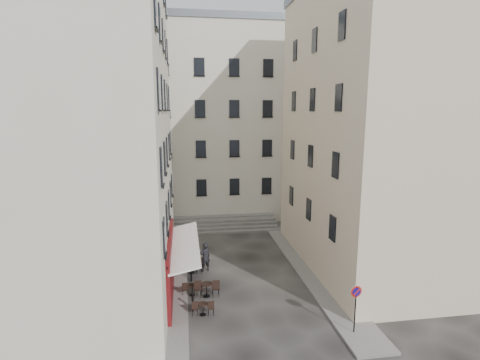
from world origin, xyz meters
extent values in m
plane|color=black|center=(0.00, 0.00, 0.00)|extent=(90.00, 90.00, 0.00)
cube|color=slate|center=(-4.50, 4.00, 0.06)|extent=(2.00, 22.00, 0.12)
cube|color=slate|center=(4.50, 3.00, 0.06)|extent=(2.00, 18.00, 0.12)
cube|color=beige|center=(-10.50, 3.00, 10.00)|extent=(12.00, 16.00, 20.00)
cube|color=beige|center=(10.50, 3.50, 9.00)|extent=(12.00, 14.00, 18.00)
cube|color=beige|center=(-1.00, 19.00, 9.00)|extent=(18.00, 10.00, 18.00)
cube|color=slate|center=(-1.00, 19.00, 18.30)|extent=(18.20, 10.20, 0.60)
cube|color=#4E0D0B|center=(-4.42, 1.00, 1.75)|extent=(0.25, 7.00, 3.50)
cube|color=black|center=(-4.38, 1.00, 1.40)|extent=(0.06, 3.85, 2.00)
cube|color=white|center=(-3.60, 1.00, 2.95)|extent=(1.58, 7.30, 0.41)
cube|color=#5B5956|center=(0.00, 11.90, 0.10)|extent=(9.00, 1.80, 0.20)
cube|color=#5B5956|center=(0.00, 12.35, 0.30)|extent=(9.00, 1.80, 0.20)
cube|color=#5B5956|center=(0.00, 12.80, 0.50)|extent=(9.00, 1.80, 0.20)
cube|color=#5B5956|center=(0.00, 13.25, 0.70)|extent=(9.00, 1.80, 0.20)
cylinder|color=black|center=(-3.25, -1.00, 0.45)|extent=(0.10, 0.10, 0.90)
sphere|color=black|center=(-3.25, -1.00, 0.92)|extent=(0.12, 0.12, 0.12)
cylinder|color=black|center=(-3.25, 2.50, 0.45)|extent=(0.10, 0.10, 0.90)
sphere|color=black|center=(-3.25, 2.50, 0.92)|extent=(0.12, 0.12, 0.12)
cylinder|color=black|center=(-3.25, 6.00, 0.45)|extent=(0.10, 0.10, 0.90)
sphere|color=black|center=(-3.25, 6.00, 0.92)|extent=(0.12, 0.12, 0.12)
cylinder|color=black|center=(4.18, -4.21, 1.20)|extent=(0.06, 0.06, 2.40)
cylinder|color=red|center=(4.18, -4.22, 2.16)|extent=(0.56, 0.08, 0.56)
cylinder|color=navy|center=(4.18, -4.24, 2.16)|extent=(0.40, 0.07, 0.40)
cube|color=red|center=(4.18, -4.27, 2.16)|extent=(0.33, 0.05, 0.33)
cylinder|color=black|center=(-2.74, -1.52, 0.06)|extent=(0.32, 0.32, 0.02)
cylinder|color=black|center=(-2.74, -1.52, 0.36)|extent=(0.04, 0.04, 0.62)
cylinder|color=black|center=(-2.74, -1.52, 0.64)|extent=(0.53, 0.53, 0.04)
cube|color=black|center=(-2.34, -1.52, 0.40)|extent=(0.34, 0.34, 0.80)
cube|color=black|center=(-3.14, -1.44, 0.40)|extent=(0.34, 0.34, 0.80)
cylinder|color=black|center=(-2.43, 0.37, 0.08)|extent=(0.40, 0.40, 0.02)
cylinder|color=black|center=(-2.43, 0.37, 0.45)|extent=(0.06, 0.06, 0.78)
cylinder|color=black|center=(-2.43, 0.37, 0.80)|extent=(0.67, 0.67, 0.04)
cube|color=black|center=(-1.93, 0.37, 0.50)|extent=(0.42, 0.42, 1.00)
cube|color=black|center=(-2.94, 0.48, 0.50)|extent=(0.42, 0.42, 1.00)
cylinder|color=black|center=(-3.24, 0.65, 0.06)|extent=(0.32, 0.32, 0.02)
cylinder|color=black|center=(-3.24, 0.65, 0.35)|extent=(0.04, 0.04, 0.62)
cylinder|color=black|center=(-3.24, 0.65, 0.64)|extent=(0.53, 0.53, 0.04)
cube|color=black|center=(-2.84, 0.65, 0.40)|extent=(0.34, 0.34, 0.80)
cube|color=black|center=(-3.64, 0.74, 0.40)|extent=(0.34, 0.34, 0.80)
cylinder|color=black|center=(-3.20, 3.58, 0.07)|extent=(0.36, 0.36, 0.02)
cylinder|color=black|center=(-3.20, 3.58, 0.40)|extent=(0.05, 0.05, 0.70)
cylinder|color=black|center=(-3.20, 3.58, 0.72)|extent=(0.60, 0.60, 0.04)
cube|color=black|center=(-2.74, 3.58, 0.45)|extent=(0.38, 0.38, 0.91)
cube|color=black|center=(-3.65, 3.68, 0.45)|extent=(0.38, 0.38, 0.91)
cylinder|color=black|center=(-3.17, 3.93, 0.07)|extent=(0.38, 0.38, 0.02)
cylinder|color=black|center=(-3.17, 3.93, 0.42)|extent=(0.05, 0.05, 0.73)
cylinder|color=black|center=(-3.17, 3.93, 0.75)|extent=(0.63, 0.63, 0.04)
cube|color=black|center=(-2.70, 3.93, 0.47)|extent=(0.40, 0.40, 0.94)
cube|color=black|center=(-3.64, 4.04, 0.47)|extent=(0.40, 0.40, 0.94)
imported|color=black|center=(-2.31, 3.91, 0.96)|extent=(0.80, 0.65, 1.91)
camera|label=1|loc=(-3.49, -19.19, 10.36)|focal=28.00mm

